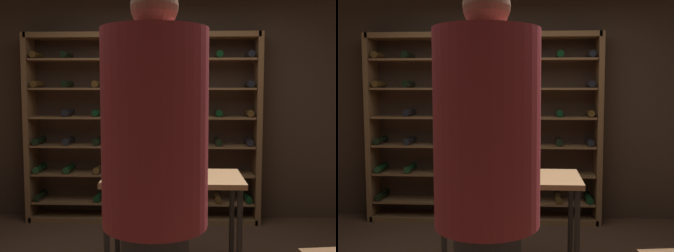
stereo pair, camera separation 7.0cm
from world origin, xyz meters
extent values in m
cube|color=#3D2B1E|center=(0.00, 1.97, 1.46)|extent=(5.99, 0.10, 2.92)
cube|color=brown|center=(-1.61, 1.76, 1.08)|extent=(0.06, 0.32, 2.16)
cube|color=brown|center=(1.00, 1.76, 1.08)|extent=(0.06, 0.32, 2.16)
cube|color=brown|center=(-0.30, 1.76, 2.13)|extent=(2.61, 0.32, 0.06)
cube|color=brown|center=(-0.30, 1.76, 0.03)|extent=(2.61, 0.32, 0.06)
cube|color=brown|center=(-0.30, 1.76, 0.23)|extent=(2.53, 0.32, 0.02)
cylinder|color=black|center=(-1.51, 1.76, 0.28)|extent=(0.08, 0.30, 0.08)
cylinder|color=black|center=(-0.82, 1.76, 0.28)|extent=(0.08, 0.30, 0.08)
cylinder|color=black|center=(-0.48, 1.76, 0.28)|extent=(0.08, 0.30, 0.08)
cylinder|color=black|center=(-0.13, 1.76, 0.28)|extent=(0.08, 0.30, 0.08)
cylinder|color=black|center=(0.21, 1.76, 0.28)|extent=(0.08, 0.30, 0.08)
cylinder|color=#4C3314|center=(0.56, 1.76, 0.28)|extent=(0.08, 0.30, 0.08)
cylinder|color=black|center=(0.90, 1.76, 0.28)|extent=(0.08, 0.30, 0.08)
cube|color=brown|center=(-0.30, 1.76, 0.55)|extent=(2.53, 0.32, 0.02)
cylinder|color=black|center=(-1.51, 1.76, 0.61)|extent=(0.08, 0.30, 0.08)
cylinder|color=black|center=(-1.17, 1.76, 0.61)|extent=(0.08, 0.30, 0.08)
cylinder|color=#4C3314|center=(-0.82, 1.76, 0.61)|extent=(0.08, 0.30, 0.08)
cylinder|color=black|center=(-0.48, 1.76, 0.61)|extent=(0.08, 0.30, 0.08)
cylinder|color=black|center=(-0.13, 1.76, 0.61)|extent=(0.08, 0.30, 0.08)
cylinder|color=black|center=(0.21, 1.76, 0.61)|extent=(0.08, 0.30, 0.08)
cube|color=brown|center=(-0.30, 1.76, 0.88)|extent=(2.53, 0.32, 0.02)
cylinder|color=black|center=(-1.51, 1.76, 0.93)|extent=(0.08, 0.30, 0.08)
cylinder|color=black|center=(-1.17, 1.76, 0.93)|extent=(0.08, 0.30, 0.08)
cylinder|color=black|center=(-0.82, 1.76, 0.93)|extent=(0.08, 0.30, 0.08)
cylinder|color=#4C3314|center=(-0.48, 1.76, 0.93)|extent=(0.08, 0.30, 0.08)
cylinder|color=black|center=(-0.13, 1.76, 0.93)|extent=(0.08, 0.30, 0.08)
cylinder|color=#4C3314|center=(0.21, 1.76, 0.93)|extent=(0.08, 0.30, 0.08)
cylinder|color=black|center=(0.56, 1.76, 0.93)|extent=(0.08, 0.30, 0.08)
cylinder|color=black|center=(0.90, 1.76, 0.93)|extent=(0.08, 0.30, 0.08)
cube|color=brown|center=(-0.30, 1.76, 1.21)|extent=(2.53, 0.32, 0.02)
cylinder|color=black|center=(-1.17, 1.76, 1.26)|extent=(0.08, 0.30, 0.08)
cylinder|color=black|center=(-0.82, 1.76, 1.26)|extent=(0.08, 0.30, 0.08)
cylinder|color=black|center=(-0.48, 1.76, 1.26)|extent=(0.08, 0.30, 0.08)
cylinder|color=black|center=(-0.13, 1.76, 1.26)|extent=(0.08, 0.30, 0.08)
cylinder|color=black|center=(0.56, 1.76, 1.26)|extent=(0.08, 0.30, 0.08)
cylinder|color=#4C3314|center=(0.90, 1.76, 1.26)|extent=(0.08, 0.30, 0.08)
cube|color=brown|center=(-0.30, 1.76, 1.53)|extent=(2.53, 0.32, 0.02)
cylinder|color=#4C3314|center=(-1.51, 1.76, 1.59)|extent=(0.08, 0.30, 0.08)
cylinder|color=black|center=(-1.17, 1.76, 1.59)|extent=(0.08, 0.30, 0.08)
cylinder|color=#4C3314|center=(-0.82, 1.76, 1.59)|extent=(0.08, 0.30, 0.08)
cylinder|color=#4C3314|center=(-0.13, 1.76, 1.59)|extent=(0.08, 0.30, 0.08)
cylinder|color=black|center=(0.21, 1.76, 1.59)|extent=(0.08, 0.30, 0.08)
cylinder|color=black|center=(0.90, 1.76, 1.59)|extent=(0.08, 0.30, 0.08)
cube|color=brown|center=(-0.30, 1.76, 1.86)|extent=(2.53, 0.32, 0.02)
cylinder|color=#4C3314|center=(-1.51, 1.76, 1.91)|extent=(0.08, 0.30, 0.08)
cylinder|color=black|center=(-1.17, 1.76, 1.91)|extent=(0.08, 0.30, 0.08)
cylinder|color=black|center=(-0.13, 1.76, 1.91)|extent=(0.08, 0.30, 0.08)
cylinder|color=black|center=(0.21, 1.76, 1.91)|extent=(0.08, 0.30, 0.08)
cylinder|color=black|center=(0.56, 1.76, 1.91)|extent=(0.08, 0.30, 0.08)
cylinder|color=black|center=(0.90, 1.76, 1.91)|extent=(0.08, 0.30, 0.08)
cube|color=brown|center=(0.09, 0.29, 0.82)|extent=(1.10, 0.60, 0.04)
cylinder|color=black|center=(-0.41, 0.04, 0.40)|extent=(0.04, 0.04, 0.80)
cylinder|color=black|center=(0.58, 0.04, 0.40)|extent=(0.04, 0.04, 0.80)
cylinder|color=black|center=(-0.41, 0.55, 0.40)|extent=(0.04, 0.04, 0.80)
cylinder|color=black|center=(0.58, 0.55, 0.40)|extent=(0.04, 0.04, 0.80)
cylinder|color=#9E2D33|center=(0.03, -1.00, 1.35)|extent=(0.51, 0.51, 0.95)
sphere|color=brown|center=(0.03, -1.00, 1.92)|extent=(0.23, 0.23, 0.23)
cylinder|color=black|center=(-0.02, 0.14, 0.97)|extent=(0.08, 0.08, 0.26)
cone|color=black|center=(-0.02, 0.14, 1.11)|extent=(0.08, 0.08, 0.03)
cylinder|color=black|center=(-0.02, 0.14, 1.16)|extent=(0.03, 0.03, 0.08)
cylinder|color=black|center=(-0.02, 0.14, 1.21)|extent=(0.03, 0.03, 0.02)
cylinder|color=#C6B28C|center=(-0.02, 0.14, 0.96)|extent=(0.09, 0.09, 0.10)
cylinder|color=black|center=(-0.31, 0.17, 0.95)|extent=(0.07, 0.07, 0.22)
cone|color=black|center=(-0.31, 0.17, 1.07)|extent=(0.07, 0.07, 0.03)
cylinder|color=black|center=(-0.31, 0.17, 1.13)|extent=(0.03, 0.03, 0.09)
cylinder|color=#B7932D|center=(-0.31, 0.17, 1.18)|extent=(0.03, 0.03, 0.02)
cylinder|color=silver|center=(-0.31, 0.17, 0.94)|extent=(0.07, 0.07, 0.08)
cylinder|color=black|center=(-0.38, 0.08, 0.96)|extent=(0.08, 0.08, 0.22)
cone|color=black|center=(-0.38, 0.08, 1.08)|extent=(0.08, 0.08, 0.03)
cylinder|color=black|center=(-0.38, 0.08, 1.13)|extent=(0.03, 0.03, 0.07)
cylinder|color=maroon|center=(-0.38, 0.08, 1.17)|extent=(0.03, 0.03, 0.02)
cylinder|color=black|center=(-0.38, 0.08, 0.94)|extent=(0.08, 0.08, 0.09)
cylinder|color=silver|center=(-0.37, 0.26, 0.85)|extent=(0.07, 0.07, 0.00)
cylinder|color=silver|center=(-0.37, 0.26, 0.89)|extent=(0.01, 0.01, 0.09)
cone|color=silver|center=(-0.37, 0.26, 0.96)|extent=(0.08, 0.08, 0.06)
cylinder|color=#590A14|center=(-0.37, 0.26, 0.95)|extent=(0.04, 0.04, 0.02)
camera|label=1|loc=(0.17, -3.00, 1.55)|focal=44.76mm
camera|label=2|loc=(0.24, -2.99, 1.55)|focal=44.76mm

